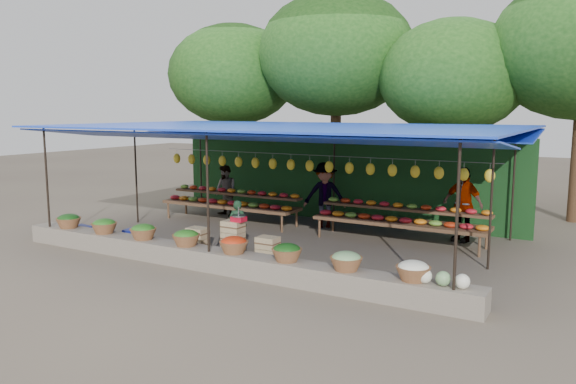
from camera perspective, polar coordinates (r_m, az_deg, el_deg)
The scene contains 16 objects.
ground at distance 13.73m, azimuth -0.55°, elevation -5.07°, with size 60.00×60.00×0.00m, color brown.
stone_curb at distance 11.47m, azimuth -7.56°, elevation -6.83°, with size 10.60×0.55×0.40m, color #726B5B.
stall_canopy at distance 13.42m, azimuth -0.43°, elevation 6.19°, with size 10.80×6.60×2.82m.
produce_baskets at distance 11.44m, azimuth -7.99°, elevation -5.00°, with size 8.98×0.58×0.34m.
netting_backdrop at distance 16.27m, azimuth 5.06°, elevation 1.49°, with size 10.60×0.06×2.50m, color #1B4D22.
tree_row at distance 18.75m, azimuth 10.50°, elevation 12.87°, with size 16.51×5.50×7.12m.
fruit_table_left at distance 16.06m, azimuth -5.80°, elevation -0.93°, with size 4.21×0.95×0.93m.
fruit_table_right at distance 13.80m, azimuth 11.37°, elevation -2.59°, with size 4.21×0.95×0.93m.
crate_counter at distance 12.52m, azimuth -5.70°, elevation -4.97°, with size 2.35×0.35×0.77m.
weighing_scale at distance 12.30m, azimuth -5.03°, elevation -2.65°, with size 0.30×0.30×0.32m.
vendor_seated at distance 12.81m, azimuth -5.12°, elevation -3.40°, with size 0.43×0.28×1.17m, color #193721.
customer_left at distance 16.95m, azimuth -6.35°, elevation 0.12°, with size 0.75×0.58×1.54m, color slate.
customer_mid at distance 15.28m, azimuth 3.76°, elevation -0.31°, with size 1.15×0.66×1.78m, color slate.
customer_right at distance 14.26m, azimuth 17.31°, elevation -1.21°, with size 1.07×0.45×1.82m, color slate.
blue_crate_front at distance 14.21m, azimuth -15.28°, elevation -4.28°, with size 0.50×0.36×0.30m, color navy.
blue_crate_back at distance 15.02m, azimuth -20.26°, elevation -3.82°, with size 0.51×0.37×0.31m, color navy.
Camera 1 is at (6.75, -11.52, 3.20)m, focal length 35.00 mm.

